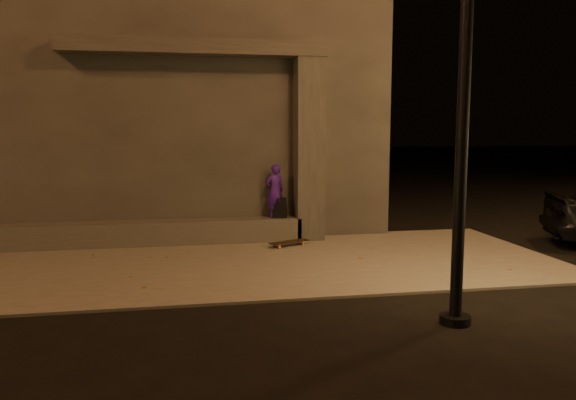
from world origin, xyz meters
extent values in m
plane|color=black|center=(0.00, 0.00, 0.00)|extent=(120.00, 120.00, 0.00)
cube|color=#67635A|center=(0.00, 2.00, 0.02)|extent=(11.00, 4.40, 0.04)
cube|color=#383533|center=(-1.00, 6.50, 2.60)|extent=(9.00, 5.00, 5.20)
cube|color=#4A4843|center=(-1.50, 3.75, 0.27)|extent=(6.00, 0.55, 0.45)
cube|color=#383533|center=(1.70, 3.75, 1.84)|extent=(0.55, 0.55, 3.60)
cube|color=#383533|center=(-0.50, 3.80, 3.78)|extent=(5.00, 0.70, 0.28)
imported|color=#3B158D|center=(1.01, 3.75, 1.03)|extent=(0.45, 0.36, 1.08)
cube|color=black|center=(1.10, 3.75, 0.61)|extent=(0.33, 0.26, 0.24)
cube|color=black|center=(1.10, 3.75, 0.82)|extent=(0.26, 0.10, 0.17)
cube|color=black|center=(1.18, 3.10, 0.12)|extent=(0.83, 0.52, 0.02)
cylinder|color=#A67542|center=(1.39, 3.28, 0.07)|extent=(0.06, 0.05, 0.06)
cylinder|color=#A67542|center=(1.46, 3.14, 0.07)|extent=(0.06, 0.05, 0.06)
cylinder|color=#A67542|center=(0.90, 3.06, 0.07)|extent=(0.06, 0.05, 0.06)
cylinder|color=#A67542|center=(0.96, 2.92, 0.07)|extent=(0.06, 0.05, 0.06)
cube|color=#99999E|center=(1.42, 3.21, 0.10)|extent=(0.12, 0.17, 0.02)
cube|color=#99999E|center=(0.93, 2.99, 0.10)|extent=(0.12, 0.17, 0.02)
cylinder|color=black|center=(2.31, -1.37, 3.17)|extent=(0.14, 0.14, 6.35)
cylinder|color=black|center=(2.31, -1.37, 0.05)|extent=(0.36, 0.36, 0.10)
camera|label=1|loc=(-0.77, -7.22, 2.26)|focal=35.00mm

